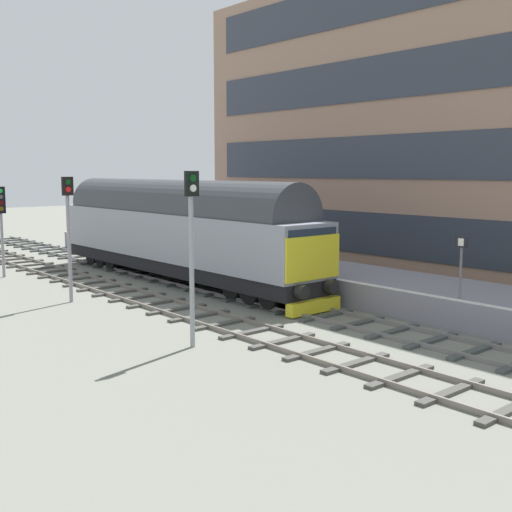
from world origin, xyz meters
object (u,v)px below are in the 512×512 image
Objects in this scene: signal_post_far at (1,218)px; signal_post_near at (192,240)px; waiting_passenger at (225,234)px; signal_post_mid at (69,225)px; platform_number_sign at (461,258)px; diesel_locomotive at (176,228)px.

signal_post_near is at bearing -90.00° from signal_post_far.
signal_post_far reaches higher than waiting_passenger.
signal_post_near is 13.36m from waiting_passenger.
signal_post_near is 1.05× the size of signal_post_mid.
signal_post_mid reaches higher than waiting_passenger.
signal_post_far is at bearing 90.00° from signal_post_near.
platform_number_sign is at bearing -57.34° from signal_post_mid.
signal_post_mid is at bearing -167.15° from diesel_locomotive.
signal_post_near is 8.69m from platform_number_sign.
signal_post_mid is at bearing 90.00° from signal_post_near.
waiting_passenger is at bearing -33.89° from signal_post_far.
diesel_locomotive is 3.17m from waiting_passenger.
waiting_passenger is (8.85, -5.94, -0.85)m from signal_post_far.
platform_number_sign is (2.02, -13.43, -0.14)m from diesel_locomotive.
signal_post_near is at bearing 153.79° from platform_number_sign.
waiting_passenger is at bearing 85.49° from platform_number_sign.
signal_post_mid is at bearing -90.00° from signal_post_far.
diesel_locomotive is 11.00× the size of waiting_passenger.
signal_post_near is 3.10× the size of waiting_passenger.
signal_post_far is at bearing 90.00° from signal_post_mid.
waiting_passenger is (8.85, 1.65, -1.01)m from signal_post_mid.
signal_post_far is 21.19m from platform_number_sign.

